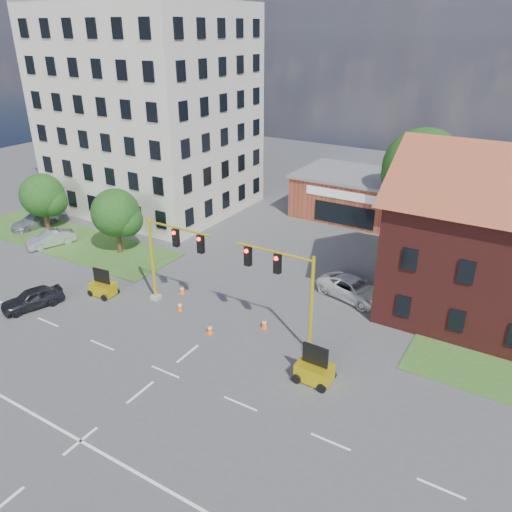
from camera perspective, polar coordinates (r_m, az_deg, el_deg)
name	(u,v)px	position (r m, az deg, el deg)	size (l,w,h in m)	color
ground	(165,372)	(29.10, -10.32, -12.90)	(120.00, 120.00, 0.00)	#474749
grass_verge_nw	(68,240)	(48.21, -20.66, 1.71)	(22.00, 6.00, 0.08)	#2D541F
lane_markings	(127,403)	(27.48, -14.55, -15.97)	(60.00, 36.00, 0.01)	white
office_block	(148,107)	(53.36, -12.21, 16.35)	(18.40, 15.40, 20.60)	#B9B4A2
brick_shop	(360,195)	(51.75, 11.75, 6.84)	(12.40, 8.40, 4.30)	maroon
tree_large	(427,172)	(46.20, 18.96, 9.06)	(7.38, 7.03, 9.94)	#332212
tree_nw_front	(118,215)	(42.86, -15.47, 4.57)	(4.21, 4.01, 5.64)	#332212
tree_nw_rear	(45,197)	(50.70, -22.99, 6.24)	(4.25, 4.05, 5.37)	#332212
signal_mast_west	(170,254)	(33.47, -9.80, 0.25)	(5.30, 0.60, 6.20)	gray
signal_mast_east	(286,286)	(28.99, 3.47, -3.44)	(5.30, 0.60, 6.20)	gray
trailer_west	(103,287)	(37.39, -17.08, -3.44)	(1.86, 1.35, 1.99)	yellow
trailer_east	(314,371)	(27.82, 6.69, -12.87)	(1.95, 1.33, 2.18)	yellow
cone_a	(180,306)	(34.40, -8.70, -5.67)	(0.40, 0.40, 0.70)	#FF5B0D
cone_b	(182,289)	(36.45, -8.44, -3.81)	(0.40, 0.40, 0.70)	#FF5B0D
cone_c	(210,329)	(31.73, -5.30, -8.30)	(0.40, 0.40, 0.70)	#FF5B0D
cone_d	(264,324)	(32.14, 0.97, -7.72)	(0.40, 0.40, 0.70)	#FF5B0D
pickup_white	(353,289)	(35.99, 11.07, -3.70)	(2.43, 5.26, 1.46)	silver
sedan_dark	(32,298)	(37.49, -24.19, -4.43)	(1.62, 4.04, 1.38)	black
sedan_silver_front	(51,239)	(47.37, -22.42, 1.86)	(1.44, 4.12, 1.36)	#B5B7BD
sedan_silver_rear	(35,220)	(52.51, -23.95, 3.73)	(1.89, 4.65, 1.35)	#B5B7BD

